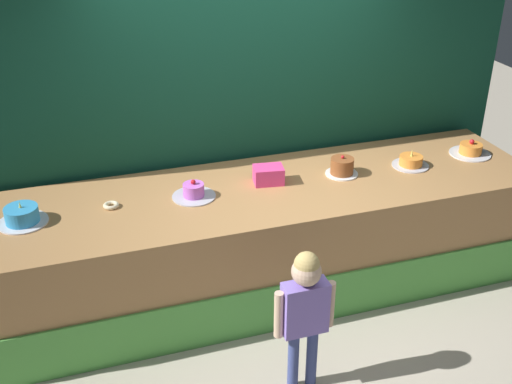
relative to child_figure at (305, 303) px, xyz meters
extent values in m
plane|color=#BCB29E|center=(0.18, 0.58, -0.68)|extent=(12.00, 12.00, 0.00)
cube|color=#B27F4C|center=(0.18, 1.16, -0.23)|extent=(4.29, 1.14, 0.90)
cube|color=#59B24C|center=(0.18, 0.57, -0.48)|extent=(4.29, 0.02, 0.41)
cube|color=#144C38|center=(0.18, 1.83, 0.70)|extent=(4.73, 0.08, 2.75)
cylinder|color=#3F4C8C|center=(-0.07, 0.00, -0.45)|extent=(0.07, 0.07, 0.47)
cylinder|color=#3F4C8C|center=(0.07, 0.00, -0.45)|extent=(0.07, 0.07, 0.47)
cube|color=#8C72D8|center=(0.00, 0.00, -0.03)|extent=(0.29, 0.13, 0.36)
cylinder|color=beige|center=(-0.17, 0.00, -0.05)|extent=(0.06, 0.06, 0.33)
cylinder|color=beige|center=(0.17, 0.00, -0.05)|extent=(0.06, 0.06, 0.33)
sphere|color=beige|center=(0.00, 0.00, 0.24)|extent=(0.19, 0.19, 0.19)
sphere|color=tan|center=(0.00, 0.00, 0.29)|extent=(0.16, 0.16, 0.16)
cube|color=#F4408E|center=(0.18, 1.24, 0.29)|extent=(0.25, 0.20, 0.13)
torus|color=beige|center=(-1.03, 1.22, 0.24)|extent=(0.11, 0.11, 0.03)
cylinder|color=silver|center=(-1.64, 1.18, 0.23)|extent=(0.34, 0.34, 0.01)
cylinder|color=#3399D8|center=(-1.64, 1.18, 0.29)|extent=(0.23, 0.23, 0.11)
cone|color=#F2E566|center=(-1.64, 1.18, 0.36)|extent=(0.02, 0.02, 0.04)
cylinder|color=silver|center=(-0.42, 1.19, 0.23)|extent=(0.33, 0.33, 0.01)
cylinder|color=#CC66D8|center=(-0.42, 1.19, 0.28)|extent=(0.16, 0.16, 0.10)
sphere|color=red|center=(-0.42, 1.19, 0.35)|extent=(0.04, 0.04, 0.04)
cylinder|color=white|center=(0.79, 1.20, 0.23)|extent=(0.26, 0.26, 0.01)
cylinder|color=brown|center=(0.79, 1.20, 0.30)|extent=(0.18, 0.18, 0.13)
sphere|color=red|center=(0.79, 1.20, 0.37)|extent=(0.03, 0.03, 0.03)
cylinder|color=silver|center=(1.40, 1.17, 0.23)|extent=(0.30, 0.30, 0.01)
cylinder|color=orange|center=(1.40, 1.17, 0.27)|extent=(0.19, 0.19, 0.08)
cone|color=#F2E566|center=(1.40, 1.17, 0.34)|extent=(0.02, 0.02, 0.06)
cylinder|color=silver|center=(2.01, 1.22, 0.23)|extent=(0.35, 0.35, 0.01)
cylinder|color=orange|center=(2.01, 1.22, 0.27)|extent=(0.19, 0.19, 0.09)
sphere|color=red|center=(2.01, 1.22, 0.34)|extent=(0.04, 0.04, 0.04)
camera|label=1|loc=(-1.26, -2.89, 2.43)|focal=44.03mm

